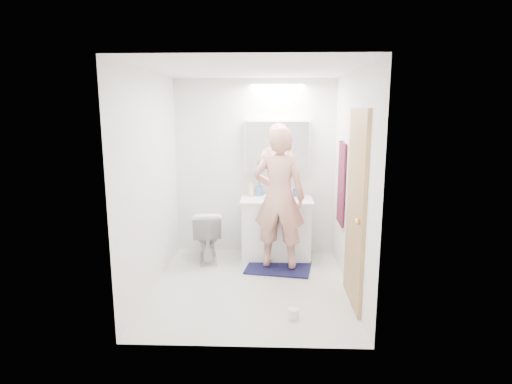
{
  "coord_description": "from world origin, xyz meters",
  "views": [
    {
      "loc": [
        0.22,
        -4.47,
        1.98
      ],
      "look_at": [
        0.05,
        0.25,
        1.05
      ],
      "focal_mm": 29.26,
      "sensor_mm": 36.0,
      "label": 1
    }
  ],
  "objects_px": {
    "vanity_cabinet": "(276,230)",
    "toilet_paper_roll": "(294,314)",
    "toilet": "(207,235)",
    "medicine_cabinet": "(277,146)",
    "soap_bottle_b": "(259,189)",
    "person": "(279,198)",
    "toothbrush_cup": "(296,193)",
    "soap_bottle_a": "(251,188)"
  },
  "relations": [
    {
      "from": "person",
      "to": "toilet_paper_roll",
      "type": "height_order",
      "value": "person"
    },
    {
      "from": "vanity_cabinet",
      "to": "toothbrush_cup",
      "type": "distance_m",
      "value": 0.57
    },
    {
      "from": "toothbrush_cup",
      "to": "vanity_cabinet",
      "type": "bearing_deg",
      "value": -149.42
    },
    {
      "from": "toothbrush_cup",
      "to": "toilet_paper_roll",
      "type": "xyz_separation_m",
      "value": [
        -0.12,
        -1.87,
        -0.82
      ]
    },
    {
      "from": "soap_bottle_a",
      "to": "soap_bottle_b",
      "type": "distance_m",
      "value": 0.12
    },
    {
      "from": "medicine_cabinet",
      "to": "toilet",
      "type": "bearing_deg",
      "value": -160.65
    },
    {
      "from": "medicine_cabinet",
      "to": "person",
      "type": "height_order",
      "value": "medicine_cabinet"
    },
    {
      "from": "soap_bottle_b",
      "to": "toilet_paper_roll",
      "type": "bearing_deg",
      "value": -78.54
    },
    {
      "from": "toilet_paper_roll",
      "to": "soap_bottle_a",
      "type": "bearing_deg",
      "value": 105.01
    },
    {
      "from": "vanity_cabinet",
      "to": "person",
      "type": "distance_m",
      "value": 0.68
    },
    {
      "from": "toothbrush_cup",
      "to": "soap_bottle_b",
      "type": "bearing_deg",
      "value": 177.73
    },
    {
      "from": "person",
      "to": "toothbrush_cup",
      "type": "height_order",
      "value": "person"
    },
    {
      "from": "medicine_cabinet",
      "to": "toothbrush_cup",
      "type": "height_order",
      "value": "medicine_cabinet"
    },
    {
      "from": "toilet",
      "to": "toothbrush_cup",
      "type": "bearing_deg",
      "value": -176.05
    },
    {
      "from": "toilet",
      "to": "toilet_paper_roll",
      "type": "relative_size",
      "value": 6.23
    },
    {
      "from": "medicine_cabinet",
      "to": "toothbrush_cup",
      "type": "distance_m",
      "value": 0.69
    },
    {
      "from": "medicine_cabinet",
      "to": "person",
      "type": "xyz_separation_m",
      "value": [
        0.02,
        -0.63,
        -0.58
      ]
    },
    {
      "from": "person",
      "to": "medicine_cabinet",
      "type": "bearing_deg",
      "value": -78.44
    },
    {
      "from": "toilet",
      "to": "person",
      "type": "relative_size",
      "value": 0.39
    },
    {
      "from": "toilet",
      "to": "toilet_paper_roll",
      "type": "height_order",
      "value": "toilet"
    },
    {
      "from": "vanity_cabinet",
      "to": "person",
      "type": "relative_size",
      "value": 0.51
    },
    {
      "from": "person",
      "to": "toothbrush_cup",
      "type": "xyz_separation_m",
      "value": [
        0.24,
        0.58,
        -0.05
      ]
    },
    {
      "from": "medicine_cabinet",
      "to": "soap_bottle_a",
      "type": "xyz_separation_m",
      "value": [
        -0.35,
        -0.06,
        -0.57
      ]
    },
    {
      "from": "toilet",
      "to": "toothbrush_cup",
      "type": "xyz_separation_m",
      "value": [
        1.19,
        0.28,
        0.53
      ]
    },
    {
      "from": "soap_bottle_a",
      "to": "soap_bottle_b",
      "type": "bearing_deg",
      "value": 14.55
    },
    {
      "from": "soap_bottle_b",
      "to": "toothbrush_cup",
      "type": "distance_m",
      "value": 0.51
    },
    {
      "from": "medicine_cabinet",
      "to": "toilet",
      "type": "height_order",
      "value": "medicine_cabinet"
    },
    {
      "from": "toilet_paper_roll",
      "to": "toothbrush_cup",
      "type": "bearing_deg",
      "value": 86.29
    },
    {
      "from": "soap_bottle_a",
      "to": "toothbrush_cup",
      "type": "xyz_separation_m",
      "value": [
        0.62,
        0.01,
        -0.06
      ]
    },
    {
      "from": "vanity_cabinet",
      "to": "toilet",
      "type": "height_order",
      "value": "vanity_cabinet"
    },
    {
      "from": "soap_bottle_b",
      "to": "toothbrush_cup",
      "type": "xyz_separation_m",
      "value": [
        0.5,
        -0.02,
        -0.04
      ]
    },
    {
      "from": "soap_bottle_a",
      "to": "soap_bottle_b",
      "type": "relative_size",
      "value": 1.16
    },
    {
      "from": "medicine_cabinet",
      "to": "soap_bottle_b",
      "type": "relative_size",
      "value": 4.63
    },
    {
      "from": "toilet",
      "to": "soap_bottle_b",
      "type": "bearing_deg",
      "value": -165.87
    },
    {
      "from": "person",
      "to": "soap_bottle_b",
      "type": "distance_m",
      "value": 0.66
    },
    {
      "from": "vanity_cabinet",
      "to": "soap_bottle_a",
      "type": "xyz_separation_m",
      "value": [
        -0.35,
        0.15,
        0.54
      ]
    },
    {
      "from": "medicine_cabinet",
      "to": "toilet",
      "type": "xyz_separation_m",
      "value": [
        -0.93,
        -0.33,
        -1.16
      ]
    },
    {
      "from": "soap_bottle_a",
      "to": "toilet_paper_roll",
      "type": "bearing_deg",
      "value": -74.99
    },
    {
      "from": "soap_bottle_a",
      "to": "toothbrush_cup",
      "type": "height_order",
      "value": "soap_bottle_a"
    },
    {
      "from": "vanity_cabinet",
      "to": "medicine_cabinet",
      "type": "bearing_deg",
      "value": 89.65
    },
    {
      "from": "soap_bottle_b",
      "to": "medicine_cabinet",
      "type": "bearing_deg",
      "value": 7.28
    },
    {
      "from": "vanity_cabinet",
      "to": "toilet_paper_roll",
      "type": "height_order",
      "value": "vanity_cabinet"
    }
  ]
}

